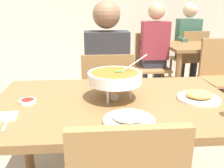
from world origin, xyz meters
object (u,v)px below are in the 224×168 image
(rice_plate, at_px, (129,118))
(sauce_dish, at_px, (28,101))
(curry_bowl, at_px, (115,78))
(dining_table_far, at_px, (202,54))
(dining_table_main, at_px, (114,118))
(appetizer_plate, at_px, (199,96))
(chair_bg_window, at_px, (220,73))
(patron_bg_left, at_px, (188,40))
(chair_bg_middle, at_px, (151,62))
(patron_bg_middle, at_px, (154,46))
(chair_bg_left, at_px, (190,56))
(chair_bg_corner, at_px, (153,55))
(chair_diner_main, at_px, (107,96))
(diner_main, at_px, (107,69))

(rice_plate, bearing_deg, sauce_dish, 152.85)
(curry_bowl, relative_size, dining_table_far, 0.33)
(dining_table_main, height_order, curry_bowl, curry_bowl)
(dining_table_far, bearing_deg, curry_bowl, -125.84)
(appetizer_plate, distance_m, sauce_dish, 0.96)
(chair_bg_window, relative_size, patron_bg_left, 0.69)
(appetizer_plate, relative_size, chair_bg_middle, 0.27)
(sauce_dish, bearing_deg, rice_plate, -27.15)
(curry_bowl, relative_size, patron_bg_middle, 0.25)
(chair_bg_left, bearing_deg, chair_bg_middle, -152.63)
(chair_bg_left, relative_size, chair_bg_corner, 1.00)
(curry_bowl, relative_size, sauce_dish, 3.69)
(dining_table_far, xyz_separation_m, chair_bg_window, (-0.01, -0.55, -0.11))
(dining_table_main, bearing_deg, rice_plate, -80.30)
(patron_bg_middle, bearing_deg, chair_bg_window, -41.60)
(chair_bg_window, xyz_separation_m, patron_bg_left, (0.02, 1.09, 0.24))
(patron_bg_middle, bearing_deg, chair_bg_left, 30.63)
(chair_diner_main, distance_m, patron_bg_middle, 1.48)
(chair_diner_main, xyz_separation_m, rice_plate, (0.05, -0.98, 0.27))
(dining_table_far, relative_size, patron_bg_left, 0.76)
(chair_bg_middle, bearing_deg, diner_main, -118.70)
(curry_bowl, xyz_separation_m, chair_bg_corner, (0.84, 2.46, -0.38))
(chair_diner_main, distance_m, diner_main, 0.24)
(appetizer_plate, relative_size, dining_table_far, 0.24)
(chair_diner_main, bearing_deg, chair_bg_middle, 61.91)
(patron_bg_middle, bearing_deg, curry_bowl, -110.00)
(curry_bowl, bearing_deg, dining_table_far, 54.16)
(dining_table_far, bearing_deg, chair_bg_corner, 134.87)
(patron_bg_left, bearing_deg, chair_bg_left, -74.23)
(chair_bg_corner, height_order, chair_bg_window, same)
(rice_plate, bearing_deg, dining_table_far, 58.63)
(diner_main, height_order, sauce_dish, diner_main)
(diner_main, distance_m, chair_bg_corner, 1.95)
(chair_bg_left, bearing_deg, chair_bg_corner, 171.60)
(chair_bg_window, distance_m, patron_bg_left, 1.11)
(chair_diner_main, xyz_separation_m, dining_table_far, (1.39, 1.22, 0.11))
(curry_bowl, height_order, rice_plate, curry_bowl)
(chair_diner_main, xyz_separation_m, chair_bg_corner, (0.85, 1.77, 0.00))
(rice_plate, bearing_deg, chair_diner_main, 92.67)
(chair_diner_main, relative_size, chair_bg_window, 1.00)
(appetizer_plate, bearing_deg, rice_plate, -150.60)
(chair_bg_window, bearing_deg, dining_table_main, -134.82)
(chair_bg_left, bearing_deg, sauce_dish, -128.37)
(chair_diner_main, relative_size, patron_bg_middle, 0.69)
(dining_table_main, height_order, chair_bg_corner, chair_bg_corner)
(dining_table_main, relative_size, diner_main, 1.04)
(chair_bg_corner, bearing_deg, diner_main, -116.05)
(dining_table_far, xyz_separation_m, chair_bg_middle, (-0.69, 0.08, -0.11))
(appetizer_plate, distance_m, chair_bg_left, 2.61)
(dining_table_main, relative_size, appetizer_plate, 5.68)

